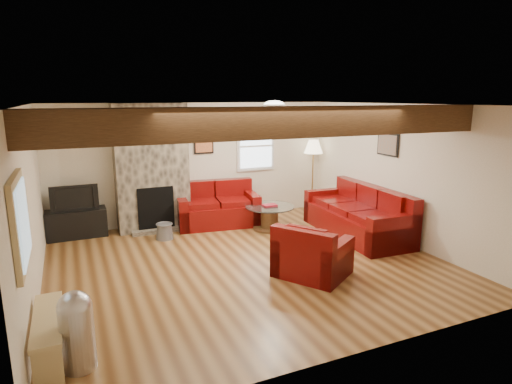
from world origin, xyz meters
The scene contains 18 objects.
room centered at (0.00, 0.00, 1.25)m, with size 8.00×8.00×8.00m.
oak_beam centered at (0.00, -1.25, 2.31)m, with size 6.00×0.36×0.38m, color #331E0F.
chimney_breast centered at (-1.00, 2.49, 1.22)m, with size 1.40×0.67×2.50m.
back_window centered at (1.35, 2.71, 1.55)m, with size 0.90×0.08×1.10m, color silver, non-canonical shape.
hatch_window centered at (-2.96, -1.50, 1.45)m, with size 0.08×1.00×0.90m, color tan, non-canonical shape.
ceiling_dome centered at (0.90, 0.90, 2.44)m, with size 0.40×0.40×0.18m, color white, non-canonical shape.
artwork_back centered at (0.15, 2.71, 1.70)m, with size 0.42×0.06×0.52m, color black, non-canonical shape.
artwork_right centered at (2.96, 0.30, 1.75)m, with size 0.06×0.55×0.42m, color black, non-canonical shape.
sofa_three centered at (2.48, 0.49, 0.47)m, with size 2.41×1.01×0.93m, color #4C0505, non-canonical shape.
loveseat centered at (0.25, 2.23, 0.44)m, with size 1.66×0.96×0.88m, color #4C0505, non-canonical shape.
armchair_red centered at (0.72, -0.81, 0.40)m, with size 0.98×0.86×0.79m, color #4C0505, non-canonical shape.
coffee_table centered at (1.11, 1.49, 0.24)m, with size 0.99×0.99×0.52m.
tv_cabinet centered at (-2.45, 2.53, 0.27)m, with size 1.07×0.43×0.54m, color black.
television centered at (-2.45, 2.53, 0.78)m, with size 0.84×0.11×0.48m, color black.
floor_lamp centered at (2.63, 2.37, 1.42)m, with size 0.43×0.43×1.66m.
pine_bench centered at (-2.83, -1.52, 0.22)m, with size 0.27×1.18×0.44m, color tan, non-canonical shape.
pedal_bin centered at (-2.56, -1.84, 0.41)m, with size 0.32×0.32×0.81m, color #B3B3B9, non-canonical shape.
coal_bucket centered at (-0.96, 1.75, 0.15)m, with size 0.33×0.33×0.31m, color slate, non-canonical shape.
Camera 1 is at (-2.50, -5.96, 2.61)m, focal length 30.00 mm.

